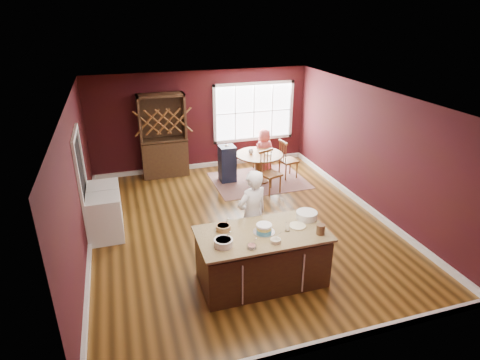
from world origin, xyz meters
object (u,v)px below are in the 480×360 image
hutch (163,136)px  dryer (105,204)px  high_chair (227,163)px  kitchen_island (262,258)px  chair_north (261,154)px  baker (252,215)px  chair_south (271,172)px  layer_cake (264,228)px  toddler (227,150)px  seated_woman (264,151)px  chair_east (289,159)px  dining_table (259,162)px  washer (105,218)px

hutch → dryer: bearing=-123.9°
high_chair → hutch: (-1.49, 0.88, 0.60)m
kitchen_island → chair_north: chair_north is taller
baker → chair_south: 2.84m
kitchen_island → hutch: (-0.90, 5.09, 0.66)m
layer_cake → toddler: size_ratio=1.35×
seated_woman → layer_cake: bearing=57.7°
baker → chair_east: baker is taller
toddler → dryer: 3.45m
kitchen_island → layer_cake: bearing=8.4°
dryer → toddler: bearing=26.3°
chair_south → hutch: (-2.30, 1.89, 0.57)m
kitchen_island → dryer: bearing=131.2°
dining_table → dryer: bearing=-163.0°
baker → high_chair: 3.55m
high_chair → hutch: size_ratio=0.45×
chair_south → chair_east: bearing=23.7°
chair_north → high_chair: high_chair is taller
layer_cake → hutch: 5.17m
chair_south → dining_table: bearing=72.4°
baker → washer: size_ratio=1.88×
layer_cake → washer: (-2.47, 2.14, -0.54)m
chair_east → seated_woman: 0.73m
kitchen_island → baker: (0.07, 0.71, 0.41)m
kitchen_island → dining_table: kitchen_island is taller
chair_north → toddler: size_ratio=3.56×
chair_east → dryer: 4.79m
dining_table → washer: 4.23m
washer → dining_table: bearing=25.3°
hutch → baker: bearing=-77.5°
baker → chair_east: bearing=-142.2°
chair_north → seated_woman: size_ratio=0.75×
chair_south → high_chair: bearing=109.4°
baker → layer_cake: baker is taller
baker → chair_east: size_ratio=1.61×
layer_cake → high_chair: layer_cake is taller
baker → dining_table: bearing=-130.8°
dryer → layer_cake: bearing=-48.4°
baker → chair_north: baker is taller
chair_east → dining_table: bearing=81.4°
kitchen_island → chair_south: bearing=66.3°
baker → chair_north: (1.64, 4.00, -0.39)m
layer_cake → chair_south: bearing=66.7°
kitchen_island → toddler: size_ratio=8.04×
chair_east → washer: bearing=103.4°
kitchen_island → toddler: (0.63, 4.30, 0.37)m
dining_table → seated_woman: seated_woman is taller
chair_east → hutch: (-3.10, 1.14, 0.57)m
toddler → baker: bearing=-98.8°
dining_table → toddler: toddler is taller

